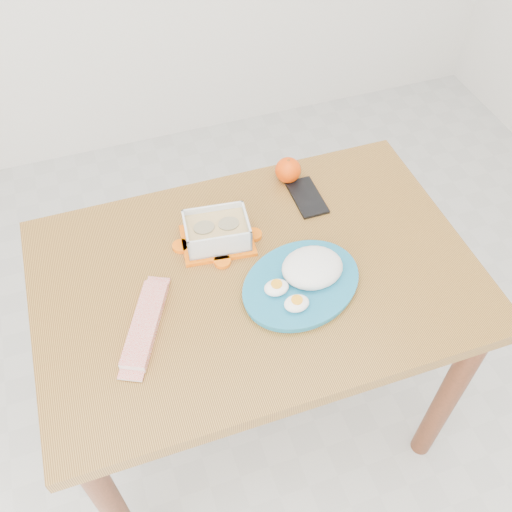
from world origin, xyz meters
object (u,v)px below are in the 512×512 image
object	(u,v)px
dining_table	(256,301)
orange_fruit	(288,170)
food_container	(217,232)
rice_plate	(305,277)
smartphone	(307,197)

from	to	relation	value
dining_table	orange_fruit	xyz separation A→B (m)	(0.19, 0.28, 0.15)
food_container	rice_plate	distance (m)	0.25
rice_plate	smartphone	xyz separation A→B (m)	(0.11, 0.26, -0.02)
dining_table	smartphone	size ratio (longest dim) A/B	7.31
orange_fruit	smartphone	distance (m)	0.09
rice_plate	smartphone	world-z (taller)	rice_plate
food_container	orange_fruit	distance (m)	0.29
orange_fruit	rice_plate	world-z (taller)	rice_plate
smartphone	rice_plate	bearing A→B (deg)	-113.11
smartphone	orange_fruit	bearing A→B (deg)	105.13
dining_table	food_container	bearing A→B (deg)	115.97
dining_table	food_container	size ratio (longest dim) A/B	5.53
orange_fruit	dining_table	bearing A→B (deg)	-123.94
food_container	rice_plate	xyz separation A→B (m)	(0.15, -0.19, -0.01)
orange_fruit	rice_plate	size ratio (longest dim) A/B	0.19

